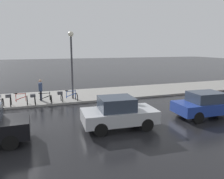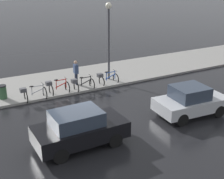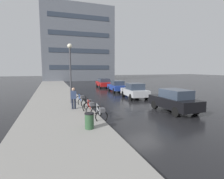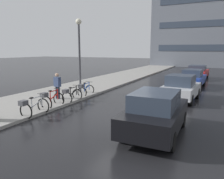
% 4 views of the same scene
% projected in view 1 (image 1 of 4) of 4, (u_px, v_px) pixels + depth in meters
% --- Properties ---
extents(ground_plane, '(140.00, 140.00, 0.00)m').
position_uv_depth(ground_plane, '(10.00, 127.00, 11.14)').
color(ground_plane, black).
extents(sidewalk_kerb, '(4.80, 60.00, 0.14)m').
position_uv_depth(sidewalk_kerb, '(136.00, 91.00, 19.95)').
color(sidewalk_kerb, gray).
rests_on(sidewalk_kerb, ground).
extents(bicycle_second, '(0.79, 1.37, 1.01)m').
position_uv_depth(bicycle_second, '(17.00, 100.00, 14.79)').
color(bicycle_second, black).
rests_on(bicycle_second, ground).
extents(bicycle_third, '(0.77, 1.43, 0.97)m').
position_uv_depth(bicycle_third, '(41.00, 99.00, 15.17)').
color(bicycle_third, black).
rests_on(bicycle_third, ground).
extents(bicycle_farthest, '(0.78, 1.45, 0.96)m').
position_uv_depth(bicycle_farthest, '(67.00, 96.00, 15.97)').
color(bicycle_farthest, black).
rests_on(bicycle_farthest, ground).
extents(car_silver, '(2.08, 3.81, 1.59)m').
position_uv_depth(car_silver, '(118.00, 113.00, 10.97)').
color(car_silver, '#B2B5BA').
rests_on(car_silver, ground).
extents(car_blue, '(1.94, 3.94, 1.50)m').
position_uv_depth(car_blue, '(207.00, 105.00, 12.66)').
color(car_blue, navy).
rests_on(car_blue, ground).
extents(pedestrian, '(0.42, 0.27, 1.72)m').
position_uv_depth(pedestrian, '(41.00, 90.00, 16.03)').
color(pedestrian, '#1E2333').
rests_on(pedestrian, ground).
extents(streetlamp, '(0.40, 0.40, 5.18)m').
position_uv_depth(streetlamp, '(71.00, 55.00, 16.26)').
color(streetlamp, '#424247').
rests_on(streetlamp, ground).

